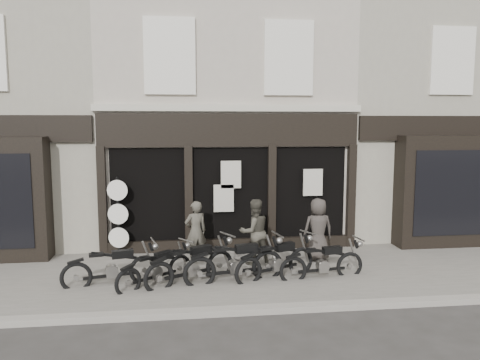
{
  "coord_description": "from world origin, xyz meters",
  "views": [
    {
      "loc": [
        -1.29,
        -9.79,
        3.65
      ],
      "look_at": [
        0.1,
        1.6,
        2.24
      ],
      "focal_mm": 35.0,
      "sensor_mm": 36.0,
      "label": 1
    }
  ],
  "objects": [
    {
      "name": "ground_plane",
      "position": [
        0.0,
        0.0,
        0.0
      ],
      "size": [
        90.0,
        90.0,
        0.0
      ],
      "primitive_type": "plane",
      "color": "#2D2B28",
      "rests_on": "ground"
    },
    {
      "name": "pavement",
      "position": [
        0.0,
        0.9,
        0.06
      ],
      "size": [
        30.0,
        4.2,
        0.12
      ],
      "primitive_type": "cube",
      "color": "#615D55",
      "rests_on": "ground_plane"
    },
    {
      "name": "kerb",
      "position": [
        0.0,
        -1.25,
        0.07
      ],
      "size": [
        30.0,
        0.25,
        0.13
      ],
      "primitive_type": "cube",
      "color": "gray",
      "rests_on": "ground_plane"
    },
    {
      "name": "central_building",
      "position": [
        0.0,
        5.95,
        4.08
      ],
      "size": [
        7.3,
        6.22,
        8.34
      ],
      "color": "#AEA495",
      "rests_on": "ground"
    },
    {
      "name": "neighbour_left",
      "position": [
        -6.35,
        5.9,
        4.04
      ],
      "size": [
        5.6,
        6.73,
        8.34
      ],
      "color": "gray",
      "rests_on": "ground"
    },
    {
      "name": "neighbour_right",
      "position": [
        6.35,
        5.9,
        4.04
      ],
      "size": [
        5.6,
        6.73,
        8.34
      ],
      "color": "gray",
      "rests_on": "ground"
    },
    {
      "name": "motorcycle_0",
      "position": [
        -2.88,
        0.49,
        0.41
      ],
      "size": [
        2.1,
        0.81,
        1.02
      ],
      "rotation": [
        0.0,
        0.0,
        0.24
      ],
      "color": "black",
      "rests_on": "ground"
    },
    {
      "name": "motorcycle_1",
      "position": [
        -1.92,
        0.36,
        0.38
      ],
      "size": [
        1.69,
        1.44,
        0.96
      ],
      "rotation": [
        0.0,
        0.0,
        0.68
      ],
      "color": "black",
      "rests_on": "ground"
    },
    {
      "name": "motorcycle_2",
      "position": [
        -1.13,
        0.39,
        0.43
      ],
      "size": [
        2.06,
        1.34,
        1.08
      ],
      "rotation": [
        0.0,
        0.0,
        0.5
      ],
      "color": "black",
      "rests_on": "ground"
    },
    {
      "name": "motorcycle_3",
      "position": [
        -0.15,
        0.34,
        0.45
      ],
      "size": [
        2.33,
        0.82,
        1.13
      ],
      "rotation": [
        0.0,
        0.0,
        0.21
      ],
      "color": "black",
      "rests_on": "ground"
    },
    {
      "name": "motorcycle_4",
      "position": [
        0.82,
        0.52,
        0.42
      ],
      "size": [
        2.05,
        1.21,
        1.05
      ],
      "rotation": [
        0.0,
        0.0,
        0.44
      ],
      "color": "black",
      "rests_on": "ground"
    },
    {
      "name": "motorcycle_5",
      "position": [
        1.87,
        0.33,
        0.39
      ],
      "size": [
        2.06,
        0.61,
        0.99
      ],
      "rotation": [
        0.0,
        0.0,
        0.15
      ],
      "color": "black",
      "rests_on": "ground"
    },
    {
      "name": "man_left",
      "position": [
        -1.0,
        1.89,
        0.91
      ],
      "size": [
        0.66,
        0.53,
        1.57
      ],
      "primitive_type": "imported",
      "rotation": [
        0.0,
        0.0,
        3.45
      ],
      "color": "#46433A",
      "rests_on": "pavement"
    },
    {
      "name": "man_centre",
      "position": [
        0.46,
        1.54,
        0.94
      ],
      "size": [
        0.95,
        0.83,
        1.65
      ],
      "primitive_type": "imported",
      "rotation": [
        0.0,
        0.0,
        3.43
      ],
      "color": "#413E35",
      "rests_on": "pavement"
    },
    {
      "name": "man_right",
      "position": [
        2.14,
        1.67,
        0.93
      ],
      "size": [
        0.83,
        0.58,
        1.62
      ],
      "primitive_type": "imported",
      "rotation": [
        0.0,
        0.0,
        3.23
      ],
      "color": "#38322E",
      "rests_on": "pavement"
    },
    {
      "name": "advert_sign_post",
      "position": [
        -3.01,
        2.61,
        1.09
      ],
      "size": [
        0.55,
        0.35,
        2.24
      ],
      "rotation": [
        0.0,
        0.0,
        -0.15
      ],
      "color": "black",
      "rests_on": "ground"
    }
  ]
}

